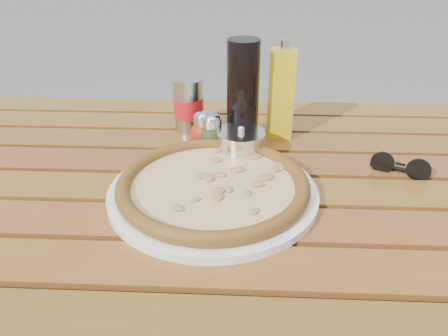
{
  "coord_description": "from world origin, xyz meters",
  "views": [
    {
      "loc": [
        0.03,
        -0.66,
        1.16
      ],
      "look_at": [
        0.0,
        0.02,
        0.78
      ],
      "focal_mm": 35.0,
      "sensor_mm": 36.0,
      "label": 1
    }
  ],
  "objects_px": {
    "parmesan_tin": "(241,145)",
    "plate": "(213,192)",
    "olive_oil_cruet": "(281,93)",
    "soda_can": "(189,105)",
    "pepper_shaker": "(203,131)",
    "oregano_shaker": "(212,133)",
    "sunglasses": "(400,167)",
    "table": "(223,223)",
    "pizza": "(213,185)",
    "dark_bottle": "(243,94)"
  },
  "relations": [
    {
      "from": "table",
      "to": "dark_bottle",
      "type": "height_order",
      "value": "dark_bottle"
    },
    {
      "from": "plate",
      "to": "pepper_shaker",
      "type": "distance_m",
      "value": 0.19
    },
    {
      "from": "olive_oil_cruet",
      "to": "dark_bottle",
      "type": "bearing_deg",
      "value": -151.37
    },
    {
      "from": "plate",
      "to": "pizza",
      "type": "xyz_separation_m",
      "value": [
        0.0,
        0.0,
        0.02
      ]
    },
    {
      "from": "pepper_shaker",
      "to": "parmesan_tin",
      "type": "height_order",
      "value": "pepper_shaker"
    },
    {
      "from": "pepper_shaker",
      "to": "dark_bottle",
      "type": "height_order",
      "value": "dark_bottle"
    },
    {
      "from": "pizza",
      "to": "dark_bottle",
      "type": "relative_size",
      "value": 1.89
    },
    {
      "from": "table",
      "to": "sunglasses",
      "type": "height_order",
      "value": "sunglasses"
    },
    {
      "from": "sunglasses",
      "to": "table",
      "type": "bearing_deg",
      "value": -145.02
    },
    {
      "from": "pizza",
      "to": "olive_oil_cruet",
      "type": "relative_size",
      "value": 1.98
    },
    {
      "from": "parmesan_tin",
      "to": "plate",
      "type": "bearing_deg",
      "value": -107.62
    },
    {
      "from": "olive_oil_cruet",
      "to": "plate",
      "type": "bearing_deg",
      "value": -116.26
    },
    {
      "from": "table",
      "to": "olive_oil_cruet",
      "type": "height_order",
      "value": "olive_oil_cruet"
    },
    {
      "from": "plate",
      "to": "oregano_shaker",
      "type": "bearing_deg",
      "value": 94.62
    },
    {
      "from": "oregano_shaker",
      "to": "plate",
      "type": "bearing_deg",
      "value": -85.38
    },
    {
      "from": "pepper_shaker",
      "to": "oregano_shaker",
      "type": "distance_m",
      "value": 0.02
    },
    {
      "from": "soda_can",
      "to": "sunglasses",
      "type": "relative_size",
      "value": 1.1
    },
    {
      "from": "table",
      "to": "dark_bottle",
      "type": "relative_size",
      "value": 6.36
    },
    {
      "from": "plate",
      "to": "parmesan_tin",
      "type": "relative_size",
      "value": 3.15
    },
    {
      "from": "pizza",
      "to": "olive_oil_cruet",
      "type": "distance_m",
      "value": 0.3
    },
    {
      "from": "olive_oil_cruet",
      "to": "pizza",
      "type": "bearing_deg",
      "value": -116.26
    },
    {
      "from": "oregano_shaker",
      "to": "dark_bottle",
      "type": "relative_size",
      "value": 0.37
    },
    {
      "from": "oregano_shaker",
      "to": "soda_can",
      "type": "xyz_separation_m",
      "value": [
        -0.06,
        0.1,
        0.02
      ]
    },
    {
      "from": "plate",
      "to": "parmesan_tin",
      "type": "height_order",
      "value": "parmesan_tin"
    },
    {
      "from": "oregano_shaker",
      "to": "dark_bottle",
      "type": "distance_m",
      "value": 0.1
    },
    {
      "from": "pepper_shaker",
      "to": "dark_bottle",
      "type": "relative_size",
      "value": 0.37
    },
    {
      "from": "table",
      "to": "oregano_shaker",
      "type": "relative_size",
      "value": 17.07
    },
    {
      "from": "soda_can",
      "to": "sunglasses",
      "type": "xyz_separation_m",
      "value": [
        0.42,
        -0.19,
        -0.04
      ]
    },
    {
      "from": "table",
      "to": "soda_can",
      "type": "xyz_separation_m",
      "value": [
        -0.09,
        0.25,
        0.13
      ]
    },
    {
      "from": "dark_bottle",
      "to": "pepper_shaker",
      "type": "bearing_deg",
      "value": -160.88
    },
    {
      "from": "dark_bottle",
      "to": "soda_can",
      "type": "distance_m",
      "value": 0.15
    },
    {
      "from": "oregano_shaker",
      "to": "olive_oil_cruet",
      "type": "distance_m",
      "value": 0.18
    },
    {
      "from": "plate",
      "to": "sunglasses",
      "type": "height_order",
      "value": "sunglasses"
    },
    {
      "from": "table",
      "to": "pizza",
      "type": "xyz_separation_m",
      "value": [
        -0.02,
        -0.03,
        0.1
      ]
    },
    {
      "from": "pizza",
      "to": "soda_can",
      "type": "distance_m",
      "value": 0.29
    },
    {
      "from": "table",
      "to": "soda_can",
      "type": "relative_size",
      "value": 11.67
    },
    {
      "from": "oregano_shaker",
      "to": "soda_can",
      "type": "distance_m",
      "value": 0.12
    },
    {
      "from": "plate",
      "to": "dark_bottle",
      "type": "relative_size",
      "value": 1.64
    },
    {
      "from": "parmesan_tin",
      "to": "sunglasses",
      "type": "distance_m",
      "value": 0.3
    },
    {
      "from": "oregano_shaker",
      "to": "dark_bottle",
      "type": "bearing_deg",
      "value": 32.77
    },
    {
      "from": "dark_bottle",
      "to": "olive_oil_cruet",
      "type": "distance_m",
      "value": 0.09
    },
    {
      "from": "plate",
      "to": "olive_oil_cruet",
      "type": "relative_size",
      "value": 1.71
    },
    {
      "from": "dark_bottle",
      "to": "table",
      "type": "bearing_deg",
      "value": -99.06
    },
    {
      "from": "olive_oil_cruet",
      "to": "soda_can",
      "type": "bearing_deg",
      "value": 174.73
    },
    {
      "from": "plate",
      "to": "soda_can",
      "type": "xyz_separation_m",
      "value": [
        -0.07,
        0.28,
        0.05
      ]
    },
    {
      "from": "pepper_shaker",
      "to": "oregano_shaker",
      "type": "bearing_deg",
      "value": -31.89
    },
    {
      "from": "oregano_shaker",
      "to": "soda_can",
      "type": "height_order",
      "value": "soda_can"
    },
    {
      "from": "pizza",
      "to": "parmesan_tin",
      "type": "bearing_deg",
      "value": 72.38
    },
    {
      "from": "soda_can",
      "to": "olive_oil_cruet",
      "type": "distance_m",
      "value": 0.21
    },
    {
      "from": "pizza",
      "to": "oregano_shaker",
      "type": "height_order",
      "value": "oregano_shaker"
    }
  ]
}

